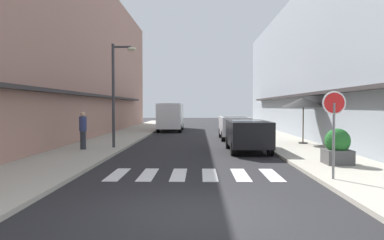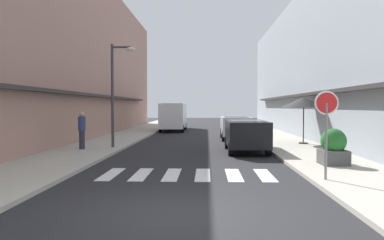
{
  "view_description": "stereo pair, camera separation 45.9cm",
  "coord_description": "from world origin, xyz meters",
  "px_view_note": "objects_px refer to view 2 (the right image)",
  "views": [
    {
      "loc": [
        0.14,
        -7.27,
        2.11
      ],
      "look_at": [
        -0.24,
        13.9,
        1.35
      ],
      "focal_mm": 35.25,
      "sensor_mm": 36.0,
      "label": 1
    },
    {
      "loc": [
        0.6,
        -7.26,
        2.11
      ],
      "look_at": [
        -0.24,
        13.9,
        1.35
      ],
      "focal_mm": 35.25,
      "sensor_mm": 36.0,
      "label": 2
    }
  ],
  "objects_px": {
    "parked_car_mid": "(235,125)",
    "planter_corner": "(333,147)",
    "street_lamp": "(116,84)",
    "parked_car_near": "(246,132)",
    "delivery_van": "(173,115)",
    "round_street_sign": "(326,112)",
    "pedestrian_walking_near": "(82,129)",
    "cafe_umbrella": "(304,103)"
  },
  "relations": [
    {
      "from": "street_lamp",
      "to": "planter_corner",
      "type": "distance_m",
      "value": 10.47
    },
    {
      "from": "cafe_umbrella",
      "to": "planter_corner",
      "type": "relative_size",
      "value": 2.01
    },
    {
      "from": "parked_car_mid",
      "to": "street_lamp",
      "type": "height_order",
      "value": "street_lamp"
    },
    {
      "from": "delivery_van",
      "to": "round_street_sign",
      "type": "relative_size",
      "value": 2.24
    },
    {
      "from": "parked_car_near",
      "to": "delivery_van",
      "type": "distance_m",
      "value": 15.4
    },
    {
      "from": "cafe_umbrella",
      "to": "planter_corner",
      "type": "height_order",
      "value": "cafe_umbrella"
    },
    {
      "from": "cafe_umbrella",
      "to": "parked_car_mid",
      "type": "bearing_deg",
      "value": 132.1
    },
    {
      "from": "round_street_sign",
      "to": "street_lamp",
      "type": "relative_size",
      "value": 0.48
    },
    {
      "from": "pedestrian_walking_near",
      "to": "planter_corner",
      "type": "bearing_deg",
      "value": 45.45
    },
    {
      "from": "parked_car_mid",
      "to": "cafe_umbrella",
      "type": "distance_m",
      "value": 5.2
    },
    {
      "from": "delivery_van",
      "to": "street_lamp",
      "type": "bearing_deg",
      "value": -96.38
    },
    {
      "from": "parked_car_near",
      "to": "delivery_van",
      "type": "height_order",
      "value": "delivery_van"
    },
    {
      "from": "parked_car_mid",
      "to": "planter_corner",
      "type": "relative_size",
      "value": 3.45
    },
    {
      "from": "parked_car_mid",
      "to": "planter_corner",
      "type": "bearing_deg",
      "value": -77.13
    },
    {
      "from": "delivery_van",
      "to": "round_street_sign",
      "type": "distance_m",
      "value": 22.59
    },
    {
      "from": "parked_car_near",
      "to": "cafe_umbrella",
      "type": "distance_m",
      "value": 4.67
    },
    {
      "from": "cafe_umbrella",
      "to": "pedestrian_walking_near",
      "type": "relative_size",
      "value": 1.42
    },
    {
      "from": "parked_car_mid",
      "to": "street_lamp",
      "type": "xyz_separation_m",
      "value": [
        -6.22,
        -5.85,
        2.29
      ]
    },
    {
      "from": "planter_corner",
      "to": "parked_car_near",
      "type": "bearing_deg",
      "value": 119.89
    },
    {
      "from": "round_street_sign",
      "to": "parked_car_mid",
      "type": "bearing_deg",
      "value": 95.92
    },
    {
      "from": "parked_car_near",
      "to": "street_lamp",
      "type": "height_order",
      "value": "street_lamp"
    },
    {
      "from": "parked_car_mid",
      "to": "round_street_sign",
      "type": "bearing_deg",
      "value": -84.08
    },
    {
      "from": "parked_car_near",
      "to": "pedestrian_walking_near",
      "type": "bearing_deg",
      "value": -179.25
    },
    {
      "from": "parked_car_mid",
      "to": "planter_corner",
      "type": "distance_m",
      "value": 11.33
    },
    {
      "from": "parked_car_near",
      "to": "pedestrian_walking_near",
      "type": "height_order",
      "value": "pedestrian_walking_near"
    },
    {
      "from": "round_street_sign",
      "to": "pedestrian_walking_near",
      "type": "height_order",
      "value": "round_street_sign"
    },
    {
      "from": "delivery_van",
      "to": "street_lamp",
      "type": "distance_m",
      "value": 14.07
    },
    {
      "from": "cafe_umbrella",
      "to": "delivery_van",
      "type": "bearing_deg",
      "value": 124.4
    },
    {
      "from": "street_lamp",
      "to": "planter_corner",
      "type": "bearing_deg",
      "value": -30.67
    },
    {
      "from": "parked_car_mid",
      "to": "pedestrian_walking_near",
      "type": "xyz_separation_m",
      "value": [
        -7.65,
        -6.75,
        0.13
      ]
    },
    {
      "from": "street_lamp",
      "to": "pedestrian_walking_near",
      "type": "xyz_separation_m",
      "value": [
        -1.42,
        -0.9,
        -2.16
      ]
    },
    {
      "from": "parked_car_mid",
      "to": "pedestrian_walking_near",
      "type": "height_order",
      "value": "pedestrian_walking_near"
    },
    {
      "from": "planter_corner",
      "to": "pedestrian_walking_near",
      "type": "distance_m",
      "value": 11.04
    },
    {
      "from": "delivery_van",
      "to": "round_street_sign",
      "type": "height_order",
      "value": "round_street_sign"
    },
    {
      "from": "pedestrian_walking_near",
      "to": "cafe_umbrella",
      "type": "bearing_deg",
      "value": 83.73
    },
    {
      "from": "planter_corner",
      "to": "pedestrian_walking_near",
      "type": "xyz_separation_m",
      "value": [
        -10.17,
        4.29,
        0.34
      ]
    },
    {
      "from": "parked_car_near",
      "to": "cafe_umbrella",
      "type": "bearing_deg",
      "value": 41.14
    },
    {
      "from": "planter_corner",
      "to": "street_lamp",
      "type": "bearing_deg",
      "value": 149.33
    },
    {
      "from": "parked_car_mid",
      "to": "round_street_sign",
      "type": "distance_m",
      "value": 13.85
    },
    {
      "from": "round_street_sign",
      "to": "planter_corner",
      "type": "xyz_separation_m",
      "value": [
        1.1,
        2.7,
        -1.25
      ]
    },
    {
      "from": "cafe_umbrella",
      "to": "pedestrian_walking_near",
      "type": "height_order",
      "value": "cafe_umbrella"
    },
    {
      "from": "delivery_van",
      "to": "street_lamp",
      "type": "relative_size",
      "value": 1.08
    }
  ]
}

